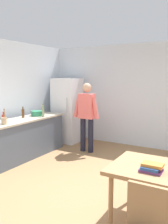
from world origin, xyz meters
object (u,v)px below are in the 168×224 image
Objects in this scene: cooking_pot at (37,113)px; bottle_sauce_red at (4,119)px; person at (87,113)px; refrigerator at (67,110)px; book_stack at (151,168)px; utensil_jar at (4,121)px; bottle_vinegar_tall at (43,111)px; bottle_beer_brown at (23,113)px.

cooking_pot is 1.08m from bottle_sauce_red.
bottle_sauce_red is (-1.02, -1.67, 0.02)m from person.
book_stack is at bearing -42.40° from refrigerator.
book_stack is (3.09, -0.56, -0.18)m from utensil_jar.
book_stack is at bearing -10.19° from utensil_jar.
person is 4.25× the size of cooking_pot.
bottle_vinegar_tall reaches higher than bottle_beer_brown.
person is 1.05m from bottle_vinegar_tall.
bottle_vinegar_tall is 1.23× the size of bottle_beer_brown.
utensil_jar is at bearing -89.25° from refrigerator.
bottle_beer_brown is (-0.10, -0.37, 0.05)m from cooking_pot.
bottle_beer_brown is at bearing -98.50° from refrigerator.
refrigerator is at bearing 83.58° from cooking_pot.
bottle_sauce_red is (-0.07, -2.22, 0.10)m from refrigerator.
refrigerator is at bearing 81.50° from bottle_beer_brown.
book_stack is (3.20, -0.63, -0.20)m from bottle_sauce_red.
book_stack is at bearing -21.86° from bottle_beer_brown.
refrigerator reaches higher than cooking_pot.
utensil_jar is 0.13m from bottle_sauce_red.
refrigerator is 1.06× the size of person.
utensil_jar is at bearing -82.22° from cooking_pot.
bottle_sauce_red is (0.05, -1.08, 0.04)m from cooking_pot.
refrigerator reaches higher than bottle_beer_brown.
bottle_beer_brown is at bearing -104.79° from cooking_pot.
bottle_sauce_red is at bearing -100.46° from bottle_vinegar_tall.
person is at bearing 28.52° from cooking_pot.
bottle_vinegar_tall reaches higher than book_stack.
utensil_jar reaches higher than bottle_beer_brown.
bottle_sauce_red is 0.75× the size of bottle_vinegar_tall.
bottle_sauce_red is 0.92× the size of book_stack.
refrigerator reaches higher than utensil_jar.
refrigerator is at bearing 95.55° from bottle_vinegar_tall.
person is 5.31× the size of utensil_jar.
person is 1.97m from utensil_jar.
utensil_jar reaches higher than book_stack.
utensil_jar is at bearing 169.81° from book_stack.
utensil_jar is at bearing -117.83° from person.
refrigerator is at bearing 149.77° from person.
cooking_pot is at bearing 167.10° from bottle_vinegar_tall.
bottle_vinegar_tall is at bearing 42.51° from bottle_beer_brown.
bottle_vinegar_tall is (0.24, -0.06, 0.08)m from cooking_pot.
utensil_jar is 1.00× the size of bottle_vinegar_tall.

